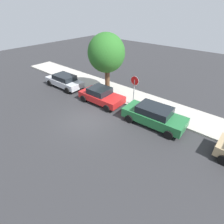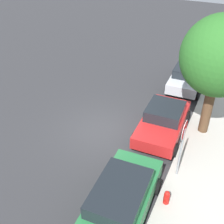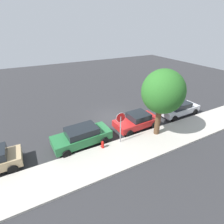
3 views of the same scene
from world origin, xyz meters
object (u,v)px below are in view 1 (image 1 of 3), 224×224
Objects in this scene: stop_sign at (134,86)px; parked_car_silver at (64,81)px; street_tree_near_corner at (106,53)px; parked_car_green at (154,115)px; fire_hydrant at (149,108)px; parked_car_red at (101,95)px.

stop_sign is 8.14m from parked_car_silver.
stop_sign is at bearing 10.11° from parked_car_silver.
parked_car_green is at bearing -15.82° from street_tree_near_corner.
street_tree_near_corner is 7.98× the size of fire_hydrant.
stop_sign reaches higher than parked_car_red.
parked_car_red is 0.89× the size of parked_car_green.
parked_car_green reaches higher than parked_car_red.
stop_sign is 4.06m from street_tree_near_corner.
fire_hydrant is at bearing 18.66° from parked_car_red.
parked_car_silver is at bearing -157.32° from street_tree_near_corner.
parked_car_silver is 9.60m from fire_hydrant.
street_tree_near_corner is at bearing 116.86° from parked_car_red.
parked_car_silver is at bearing -179.50° from parked_car_green.
street_tree_near_corner reaches higher than parked_car_silver.
fire_hydrant is at bearing 8.52° from parked_car_silver.
parked_car_red is 5.36m from parked_car_silver.
fire_hydrant is at bearing 131.46° from parked_car_green.
stop_sign is 0.61× the size of parked_car_silver.
stop_sign is at bearing -179.70° from fire_hydrant.
parked_car_red is 0.73× the size of street_tree_near_corner.
stop_sign reaches higher than parked_car_green.
fire_hydrant is (4.12, 1.39, -0.35)m from parked_car_red.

